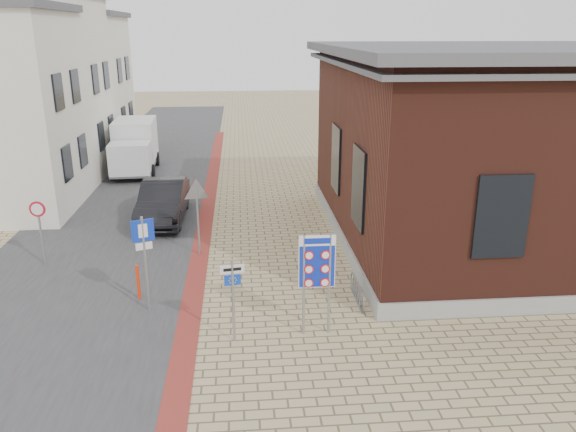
{
  "coord_description": "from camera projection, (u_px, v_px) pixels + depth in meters",
  "views": [
    {
      "loc": [
        -0.54,
        -11.91,
        7.28
      ],
      "look_at": [
        0.78,
        3.31,
        2.2
      ],
      "focal_mm": 35.0,
      "sensor_mm": 36.0,
      "label": 1
    }
  ],
  "objects": [
    {
      "name": "townhouse_mid",
      "position": [
        30.0,
        86.0,
        28.28
      ],
      "size": [
        7.4,
        6.4,
        9.1
      ],
      "color": "silver",
      "rests_on": "ground"
    },
    {
      "name": "border_sign",
      "position": [
        317.0,
        264.0,
        13.58
      ],
      "size": [
        0.9,
        0.07,
        2.63
      ],
      "rotation": [
        0.0,
        0.0,
        0.0
      ],
      "color": "gray",
      "rests_on": "ground"
    },
    {
      "name": "townhouse_far",
      "position": [
        66.0,
        84.0,
        34.07
      ],
      "size": [
        7.4,
        6.4,
        8.3
      ],
      "color": "silver",
      "rests_on": "ground"
    },
    {
      "name": "brick_building",
      "position": [
        510.0,
        143.0,
        19.86
      ],
      "size": [
        13.0,
        13.0,
        6.8
      ],
      "color": "gray",
      "rests_on": "ground"
    },
    {
      "name": "road_strip",
      "position": [
        139.0,
        187.0,
        27.33
      ],
      "size": [
        7.0,
        60.0,
        0.02
      ],
      "primitive_type": "cube",
      "color": "#38383A",
      "rests_on": "ground"
    },
    {
      "name": "box_truck",
      "position": [
        134.0,
        146.0,
        29.81
      ],
      "size": [
        2.43,
        5.25,
        2.69
      ],
      "rotation": [
        0.0,
        0.0,
        0.06
      ],
      "color": "slate",
      "rests_on": "ground"
    },
    {
      "name": "bike_rack",
      "position": [
        357.0,
        292.0,
        15.82
      ],
      "size": [
        0.08,
        1.8,
        0.6
      ],
      "color": "slate",
      "rests_on": "ground"
    },
    {
      "name": "essen_sign",
      "position": [
        233.0,
        289.0,
        13.38
      ],
      "size": [
        0.58,
        0.13,
        2.16
      ],
      "rotation": [
        0.0,
        0.0,
        0.15
      ],
      "color": "gray",
      "rests_on": "ground"
    },
    {
      "name": "curb_strip",
      "position": [
        206.0,
        217.0,
        22.89
      ],
      "size": [
        0.6,
        40.0,
        0.02
      ],
      "primitive_type": "cube",
      "color": "maroon",
      "rests_on": "ground"
    },
    {
      "name": "speed_sign",
      "position": [
        40.0,
        223.0,
        17.84
      ],
      "size": [
        0.51,
        0.07,
        2.17
      ],
      "rotation": [
        0.0,
        0.0,
        -0.05
      ],
      "color": "gray",
      "rests_on": "ground"
    },
    {
      "name": "ground",
      "position": [
        268.0,
        346.0,
        13.61
      ],
      "size": [
        120.0,
        120.0,
        0.0
      ],
      "primitive_type": "plane",
      "color": "tan",
      "rests_on": "ground"
    },
    {
      "name": "parking_sign",
      "position": [
        144.0,
        247.0,
        14.73
      ],
      "size": [
        0.57,
        0.25,
        2.7
      ],
      "rotation": [
        0.0,
        0.0,
        0.36
      ],
      "color": "gray",
      "rests_on": "ground"
    },
    {
      "name": "bollard",
      "position": [
        138.0,
        282.0,
        15.8
      ],
      "size": [
        0.1,
        0.1,
        1.04
      ],
      "primitive_type": "cylinder",
      "rotation": [
        0.0,
        0.0,
        -0.12
      ],
      "color": "red",
      "rests_on": "ground"
    },
    {
      "name": "sedan",
      "position": [
        163.0,
        201.0,
        22.4
      ],
      "size": [
        1.73,
        4.77,
        1.56
      ],
      "primitive_type": "imported",
      "rotation": [
        0.0,
        0.0,
        -0.02
      ],
      "color": "black",
      "rests_on": "ground"
    },
    {
      "name": "yield_sign",
      "position": [
        197.0,
        198.0,
        18.47
      ],
      "size": [
        0.94,
        0.19,
        2.64
      ],
      "rotation": [
        0.0,
        0.0,
        0.14
      ],
      "color": "gray",
      "rests_on": "ground"
    }
  ]
}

